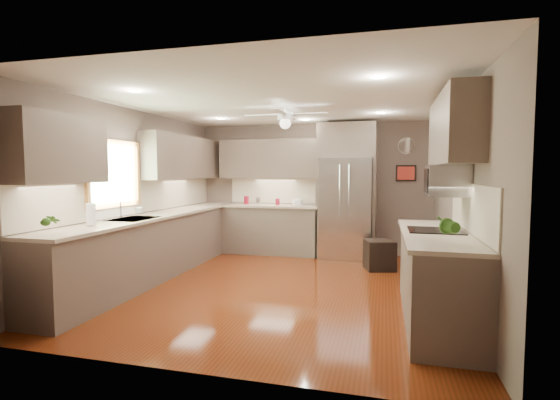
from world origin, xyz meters
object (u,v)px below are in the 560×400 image
at_px(stool, 380,255).
at_px(paper_towel, 91,214).
at_px(soap_bottle, 140,210).
at_px(microwave, 446,181).
at_px(canister_a, 246,200).
at_px(potted_plant_right, 448,225).
at_px(potted_plant_left, 48,221).
at_px(refrigerator, 346,193).
at_px(canister_d, 277,202).
at_px(canister_b, 258,201).
at_px(bowl, 298,204).

distance_m(stool, paper_towel, 4.28).
distance_m(soap_bottle, microwave, 4.13).
bearing_deg(canister_a, soap_bottle, -109.16).
xyz_separation_m(potted_plant_right, paper_towel, (-3.88, 0.20, -0.02)).
distance_m(potted_plant_left, refrigerator, 4.87).
height_order(canister_d, potted_plant_left, potted_plant_left).
height_order(potted_plant_right, microwave, microwave).
bearing_deg(refrigerator, paper_towel, -127.65).
distance_m(canister_b, canister_d, 0.41).
relative_size(canister_d, bowl, 0.58).
bearing_deg(stool, canister_b, 159.09).
xyz_separation_m(soap_bottle, refrigerator, (2.76, 2.30, 0.16)).
height_order(soap_bottle, bowl, soap_bottle).
bearing_deg(canister_b, potted_plant_right, -51.79).
xyz_separation_m(canister_b, bowl, (0.79, -0.03, -0.04)).
bearing_deg(paper_towel, potted_plant_left, -89.14).
bearing_deg(soap_bottle, potted_plant_right, -18.67).
height_order(canister_a, refrigerator, refrigerator).
bearing_deg(microwave, paper_towel, -169.52).
xyz_separation_m(potted_plant_right, stool, (-0.60, 2.84, -0.86)).
relative_size(soap_bottle, potted_plant_right, 0.52).
xyz_separation_m(canister_a, potted_plant_right, (3.16, -3.69, 0.08)).
relative_size(canister_a, refrigerator, 0.06).
distance_m(canister_a, soap_bottle, 2.48).
relative_size(canister_b, refrigerator, 0.05).
relative_size(canister_d, stool, 0.22).
distance_m(bowl, stool, 1.91).
distance_m(potted_plant_left, microwave, 4.22).
xyz_separation_m(canister_a, paper_towel, (-0.71, -3.48, 0.06)).
bearing_deg(bowl, canister_d, -175.84).
bearing_deg(canister_b, refrigerator, -2.63).
bearing_deg(canister_d, stool, -23.47).
bearing_deg(paper_towel, refrigerator, 52.35).
distance_m(canister_b, stool, 2.61).
height_order(canister_a, paper_towel, paper_towel).
relative_size(canister_b, canister_d, 1.10).
bearing_deg(soap_bottle, refrigerator, 39.88).
distance_m(soap_bottle, stool, 3.77).
relative_size(potted_plant_left, paper_towel, 1.00).
bearing_deg(canister_a, bowl, 0.83).
bearing_deg(stool, bowl, 150.67).
distance_m(soap_bottle, bowl, 2.99).
distance_m(canister_a, potted_plant_right, 4.86).
relative_size(canister_b, potted_plant_left, 0.49).
relative_size(bowl, paper_towel, 0.77).
bearing_deg(refrigerator, soap_bottle, -140.12).
bearing_deg(stool, potted_plant_right, -78.00).
bearing_deg(canister_d, canister_b, 172.37).
height_order(bowl, paper_towel, paper_towel).
height_order(canister_a, canister_d, canister_a).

